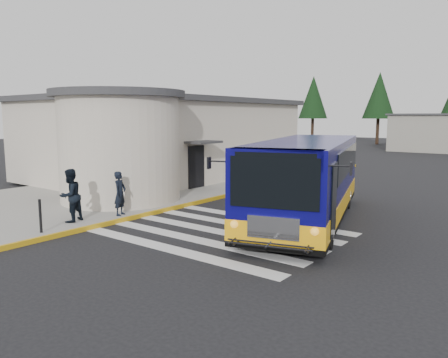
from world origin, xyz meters
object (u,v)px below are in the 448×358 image
Objects in this scene: transit_bus at (306,183)px; pedestrian_b at (70,196)px; bollard at (40,216)px; pedestrian_a at (120,193)px.

pedestrian_b is (-6.23, -5.68, -0.34)m from transit_bus.
transit_bus is 8.44m from pedestrian_b.
transit_bus reaches higher than bollard.
pedestrian_b is 1.73× the size of bollard.
pedestrian_a is 1.53× the size of bollard.
pedestrian_a is at bearing 89.69° from bollard.
pedestrian_a is at bearing 148.26° from pedestrian_b.
pedestrian_a is 1.83m from pedestrian_b.
bollard is (-5.71, -7.12, -0.74)m from transit_bus.
bollard is at bearing -145.65° from transit_bus.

